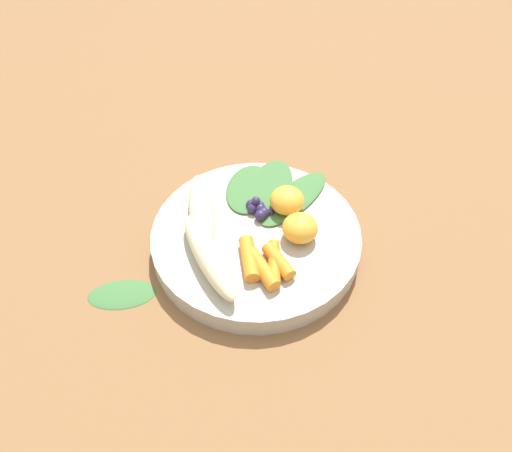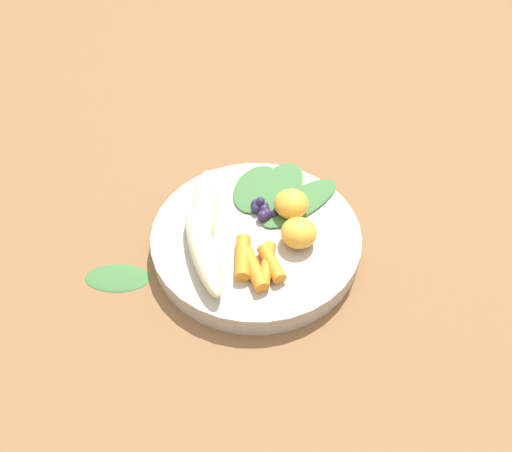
% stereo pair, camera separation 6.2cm
% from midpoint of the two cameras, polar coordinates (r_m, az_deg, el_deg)
% --- Properties ---
extents(ground_plane, '(2.40, 2.40, 0.00)m').
position_cam_midpoint_polar(ground_plane, '(0.65, -2.73, -2.44)').
color(ground_plane, brown).
extents(bowl, '(0.27, 0.27, 0.03)m').
position_cam_midpoint_polar(bowl, '(0.64, -2.78, -1.62)').
color(bowl, '#B2AD9E').
rests_on(bowl, ground_plane).
extents(banana_peeled_left, '(0.14, 0.06, 0.03)m').
position_cam_midpoint_polar(banana_peeled_left, '(0.59, -8.43, -3.56)').
color(banana_peeled_left, beige).
rests_on(banana_peeled_left, bowl).
extents(banana_peeled_right, '(0.14, 0.09, 0.03)m').
position_cam_midpoint_polar(banana_peeled_right, '(0.64, -9.02, 1.29)').
color(banana_peeled_right, beige).
rests_on(banana_peeled_right, bowl).
extents(orange_segment_near, '(0.04, 0.04, 0.03)m').
position_cam_midpoint_polar(orange_segment_near, '(0.64, 0.81, 2.80)').
color(orange_segment_near, '#F4A833').
rests_on(orange_segment_near, bowl).
extents(orange_segment_far, '(0.04, 0.04, 0.03)m').
position_cam_midpoint_polar(orange_segment_far, '(0.61, 2.15, -0.39)').
color(orange_segment_far, '#F4A833').
rests_on(orange_segment_far, bowl).
extents(carrot_front, '(0.06, 0.04, 0.02)m').
position_cam_midpoint_polar(carrot_front, '(0.59, -3.80, -3.88)').
color(carrot_front, orange).
rests_on(carrot_front, bowl).
extents(carrot_mid_left, '(0.06, 0.02, 0.02)m').
position_cam_midpoint_polar(carrot_mid_left, '(0.58, -2.34, -5.10)').
color(carrot_mid_left, orange).
rests_on(carrot_mid_left, bowl).
extents(carrot_mid_right, '(0.06, 0.05, 0.01)m').
position_cam_midpoint_polar(carrot_mid_right, '(0.59, -0.94, -4.48)').
color(carrot_mid_right, orange).
rests_on(carrot_mid_right, bowl).
extents(carrot_rear, '(0.05, 0.02, 0.02)m').
position_cam_midpoint_polar(carrot_rear, '(0.59, -0.43, -4.21)').
color(carrot_rear, orange).
rests_on(carrot_rear, bowl).
extents(blueberry_pile, '(0.04, 0.03, 0.02)m').
position_cam_midpoint_polar(blueberry_pile, '(0.65, -2.44, 1.78)').
color(blueberry_pile, '#2D234C').
rests_on(blueberry_pile, bowl).
extents(kale_leaf_left, '(0.08, 0.14, 0.00)m').
position_cam_midpoint_polar(kale_leaf_left, '(0.67, 1.71, 3.05)').
color(kale_leaf_left, '#3D7038').
rests_on(kale_leaf_left, bowl).
extents(kale_leaf_right, '(0.11, 0.12, 0.00)m').
position_cam_midpoint_polar(kale_leaf_right, '(0.68, -1.05, 4.40)').
color(kale_leaf_right, '#3D7038').
rests_on(kale_leaf_right, bowl).
extents(kale_leaf_rear, '(0.11, 0.11, 0.00)m').
position_cam_midpoint_polar(kale_leaf_rear, '(0.68, -3.38, 4.14)').
color(kale_leaf_rear, '#3D7038').
rests_on(kale_leaf_rear, bowl).
extents(kale_leaf_stray, '(0.08, 0.09, 0.01)m').
position_cam_midpoint_polar(kale_leaf_stray, '(0.63, -17.86, -7.51)').
color(kale_leaf_stray, '#3D7038').
rests_on(kale_leaf_stray, ground_plane).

